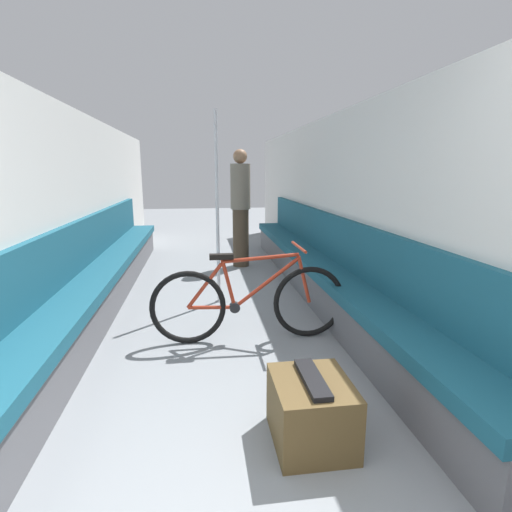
# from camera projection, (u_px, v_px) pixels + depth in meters

# --- Properties ---
(wall_left) EXTENTS (0.10, 10.34, 2.10)m
(wall_left) POSITION_uv_depth(u_px,v_px,m) (68.00, 212.00, 4.05)
(wall_left) COLOR silver
(wall_left) RESTS_ON ground
(wall_right) EXTENTS (0.10, 10.34, 2.10)m
(wall_right) POSITION_uv_depth(u_px,v_px,m) (345.00, 208.00, 4.45)
(wall_right) COLOR silver
(wall_right) RESTS_ON ground
(bench_seat_row_left) EXTENTS (0.43, 6.35, 0.96)m
(bench_seat_row_left) POSITION_uv_depth(u_px,v_px,m) (100.00, 278.00, 4.32)
(bench_seat_row_left) COLOR #5B5B60
(bench_seat_row_left) RESTS_ON ground
(bench_seat_row_right) EXTENTS (0.43, 6.35, 0.96)m
(bench_seat_row_right) POSITION_uv_depth(u_px,v_px,m) (320.00, 271.00, 4.66)
(bench_seat_row_right) COLOR #5B5B60
(bench_seat_row_right) RESTS_ON ground
(bicycle) EXTENTS (1.70, 0.46, 0.83)m
(bicycle) POSITION_uv_depth(u_px,v_px,m) (249.00, 302.00, 3.45)
(bicycle) COLOR black
(bicycle) RESTS_ON ground
(grab_pole_near) EXTENTS (0.08, 0.08, 2.08)m
(grab_pole_near) POSITION_uv_depth(u_px,v_px,m) (217.00, 212.00, 4.33)
(grab_pole_near) COLOR gray
(grab_pole_near) RESTS_ON ground
(passenger_standing) EXTENTS (0.30, 0.30, 1.77)m
(passenger_standing) POSITION_uv_depth(u_px,v_px,m) (241.00, 207.00, 6.05)
(passenger_standing) COLOR #473828
(passenger_standing) RESTS_ON ground
(luggage_bag) EXTENTS (0.41, 0.48, 0.39)m
(luggage_bag) POSITION_uv_depth(u_px,v_px,m) (311.00, 411.00, 2.17)
(luggage_bag) COLOR brown
(luggage_bag) RESTS_ON ground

